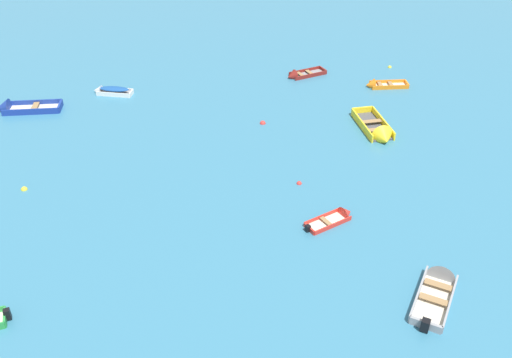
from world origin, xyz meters
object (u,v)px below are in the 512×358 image
at_px(rowboat_yellow_far_right, 379,133).
at_px(mooring_buoy_between_boats_right, 390,67).
at_px(rowboat_red_outer_left, 339,217).
at_px(mooring_buoy_near_foreground, 24,190).
at_px(rowboat_deep_blue_foreground_center, 15,108).
at_px(mooring_buoy_midfield, 299,184).
at_px(rowboat_orange_outer_right, 378,85).
at_px(rowboat_white_center, 109,91).
at_px(mooring_buoy_between_boats_left, 263,123).
at_px(rowboat_grey_far_back, 439,283).
at_px(rowboat_maroon_midfield_right, 298,75).

distance_m(rowboat_yellow_far_right, mooring_buoy_between_boats_right, 11.61).
relative_size(rowboat_red_outer_left, mooring_buoy_between_boats_right, 9.34).
height_order(mooring_buoy_between_boats_right, mooring_buoy_near_foreground, mooring_buoy_near_foreground).
relative_size(rowboat_deep_blue_foreground_center, mooring_buoy_midfield, 15.07).
bearing_deg(mooring_buoy_near_foreground, rowboat_orange_outer_right, 20.73).
bearing_deg(rowboat_deep_blue_foreground_center, rowboat_white_center, 14.03).
relative_size(rowboat_red_outer_left, mooring_buoy_between_boats_left, 7.41).
bearing_deg(mooring_buoy_midfield, rowboat_white_center, 128.10).
relative_size(rowboat_grey_far_back, rowboat_deep_blue_foreground_center, 0.87).
height_order(rowboat_white_center, mooring_buoy_between_boats_right, rowboat_white_center).
bearing_deg(rowboat_yellow_far_right, mooring_buoy_between_boats_right, 64.92).
bearing_deg(rowboat_orange_outer_right, rowboat_white_center, 172.85).
distance_m(rowboat_grey_far_back, mooring_buoy_midfield, 10.09).
xyz_separation_m(rowboat_deep_blue_foreground_center, mooring_buoy_midfield, (17.48, -12.47, -0.20)).
xyz_separation_m(rowboat_grey_far_back, mooring_buoy_between_boats_left, (-4.87, 16.63, -0.19)).
xyz_separation_m(mooring_buoy_midfield, mooring_buoy_near_foreground, (-15.45, 2.28, 0.00)).
xyz_separation_m(rowboat_maroon_midfield_right, mooring_buoy_midfield, (-3.53, -14.45, -0.14)).
height_order(rowboat_red_outer_left, mooring_buoy_midfield, rowboat_red_outer_left).
height_order(rowboat_yellow_far_right, rowboat_orange_outer_right, rowboat_yellow_far_right).
distance_m(rowboat_maroon_midfield_right, mooring_buoy_near_foreground, 22.55).
bearing_deg(rowboat_yellow_far_right, rowboat_red_outer_left, -123.32).
height_order(rowboat_grey_far_back, mooring_buoy_between_boats_left, rowboat_grey_far_back).
bearing_deg(mooring_buoy_midfield, rowboat_grey_far_back, -65.40).
bearing_deg(rowboat_red_outer_left, rowboat_white_center, 124.91).
relative_size(mooring_buoy_between_boats_left, mooring_buoy_near_foreground, 1.09).
distance_m(rowboat_orange_outer_right, mooring_buoy_between_boats_right, 4.09).
bearing_deg(rowboat_yellow_far_right, mooring_buoy_near_foreground, -174.41).
height_order(rowboat_red_outer_left, mooring_buoy_between_boats_left, rowboat_red_outer_left).
xyz_separation_m(rowboat_white_center, mooring_buoy_midfield, (11.04, -14.08, -0.26)).
bearing_deg(mooring_buoy_near_foreground, mooring_buoy_between_boats_right, 25.25).
height_order(mooring_buoy_between_boats_left, mooring_buoy_near_foreground, mooring_buoy_between_boats_left).
distance_m(rowboat_maroon_midfield_right, mooring_buoy_between_boats_right, 7.87).
relative_size(rowboat_deep_blue_foreground_center, mooring_buoy_between_boats_left, 11.51).
distance_m(rowboat_red_outer_left, rowboat_deep_blue_foreground_center, 24.63).
relative_size(rowboat_yellow_far_right, rowboat_deep_blue_foreground_center, 1.00).
distance_m(rowboat_orange_outer_right, mooring_buoy_near_foreground, 26.23).
relative_size(rowboat_red_outer_left, rowboat_deep_blue_foreground_center, 0.64).
height_order(mooring_buoy_between_boats_left, mooring_buoy_between_boats_right, mooring_buoy_between_boats_left).
height_order(rowboat_deep_blue_foreground_center, mooring_buoy_between_boats_left, rowboat_deep_blue_foreground_center).
bearing_deg(rowboat_orange_outer_right, rowboat_maroon_midfield_right, 152.44).
height_order(rowboat_orange_outer_right, mooring_buoy_midfield, rowboat_orange_outer_right).
relative_size(rowboat_yellow_far_right, rowboat_orange_outer_right, 1.38).
height_order(rowboat_white_center, mooring_buoy_between_boats_left, rowboat_white_center).
bearing_deg(mooring_buoy_midfield, mooring_buoy_near_foreground, 171.63).
xyz_separation_m(rowboat_red_outer_left, mooring_buoy_between_boats_right, (10.14, 18.46, -0.12)).
xyz_separation_m(rowboat_maroon_midfield_right, mooring_buoy_near_foreground, (-18.98, -12.18, -0.14)).
xyz_separation_m(rowboat_grey_far_back, rowboat_maroon_midfield_right, (-0.67, 23.63, -0.05)).
distance_m(rowboat_grey_far_back, rowboat_white_center, 27.81).
distance_m(rowboat_red_outer_left, mooring_buoy_between_boats_left, 11.15).
height_order(rowboat_grey_far_back, rowboat_orange_outer_right, rowboat_grey_far_back).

